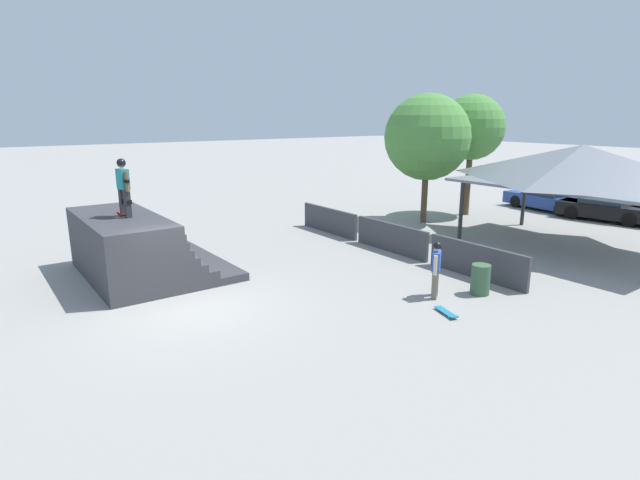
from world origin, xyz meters
The scene contains 13 objects.
ground_plane centered at (0.00, 0.00, 0.00)m, with size 160.00×160.00×0.00m, color gray.
quarter_pipe_ramp centered at (-3.56, -0.31, 0.85)m, with size 5.00×3.99×1.92m.
skater_on_deck centered at (-3.33, -0.51, 2.91)m, with size 0.74×0.28×1.71m.
skateboard_on_deck centered at (-3.77, -0.50, 1.98)m, with size 0.86×0.32×0.09m.
bystander_walking centered at (3.17, 5.74, 0.92)m, with size 0.44×0.55×1.57m.
skateboard_on_ground centered at (4.19, 5.03, 0.06)m, with size 0.85×0.44×0.09m.
barrier_fence centered at (-0.96, 8.05, 0.53)m, with size 10.97×0.12×1.05m.
pavilion_shelter centered at (2.65, 13.87, 3.06)m, with size 8.09×5.12×3.82m.
tree_beside_pavilion centered at (-3.85, 15.99, 4.25)m, with size 3.13×3.13×5.84m.
tree_far_back centered at (-3.86, 12.91, 3.88)m, with size 3.85×3.85×5.81m.
trash_bin centered at (3.74, 6.94, 0.42)m, with size 0.52×0.52×0.85m, color #385B3D.
parked_car_blue centered at (-2.15, 20.41, 0.60)m, with size 4.62×2.23×1.27m.
parked_car_black centered at (0.89, 20.08, 0.60)m, with size 4.21×2.23×1.27m.
Camera 1 is at (11.76, -4.36, 4.85)m, focal length 28.00 mm.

